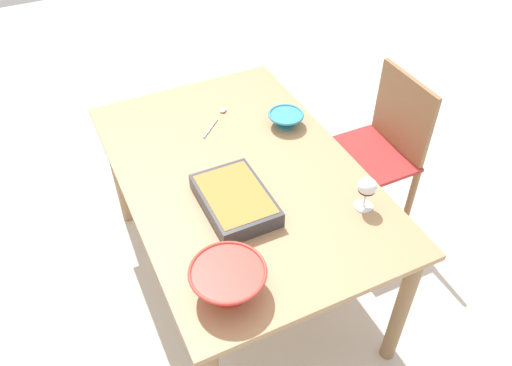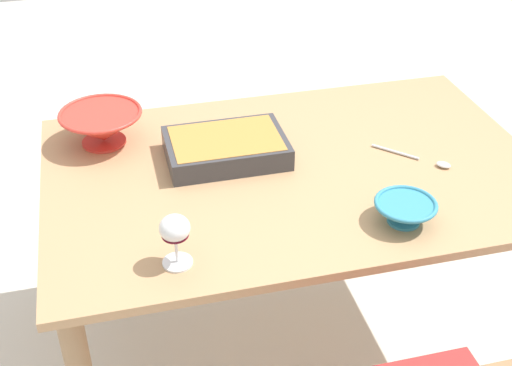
% 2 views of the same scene
% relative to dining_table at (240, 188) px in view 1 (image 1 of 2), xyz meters
% --- Properties ---
extents(ground_plane, '(8.00, 8.00, 0.00)m').
position_rel_dining_table_xyz_m(ground_plane, '(0.00, 0.00, -0.63)').
color(ground_plane, beige).
extents(dining_table, '(1.47, 0.96, 0.73)m').
position_rel_dining_table_xyz_m(dining_table, '(0.00, 0.00, 0.00)').
color(dining_table, tan).
rests_on(dining_table, ground_plane).
extents(chair, '(0.43, 0.39, 0.88)m').
position_rel_dining_table_xyz_m(chair, '(-0.10, 0.83, -0.14)').
color(chair, '#B22D2D').
rests_on(chair, ground_plane).
extents(wine_glass, '(0.08, 0.08, 0.14)m').
position_rel_dining_table_xyz_m(wine_glass, '(0.40, 0.35, 0.20)').
color(wine_glass, white).
rests_on(wine_glass, dining_table).
extents(casserole_dish, '(0.36, 0.25, 0.07)m').
position_rel_dining_table_xyz_m(casserole_dish, '(0.18, -0.10, 0.14)').
color(casserole_dish, '#38383D').
rests_on(casserole_dish, dining_table).
extents(mixing_bowl, '(0.26, 0.26, 0.11)m').
position_rel_dining_table_xyz_m(mixing_bowl, '(0.54, -0.28, 0.16)').
color(mixing_bowl, red).
rests_on(mixing_bowl, dining_table).
extents(small_bowl, '(0.17, 0.17, 0.06)m').
position_rel_dining_table_xyz_m(small_bowl, '(-0.20, 0.33, 0.14)').
color(small_bowl, teal).
rests_on(small_bowl, dining_table).
extents(serving_spoon, '(0.19, 0.19, 0.01)m').
position_rel_dining_table_xyz_m(serving_spoon, '(-0.40, 0.07, 0.11)').
color(serving_spoon, silver).
rests_on(serving_spoon, dining_table).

